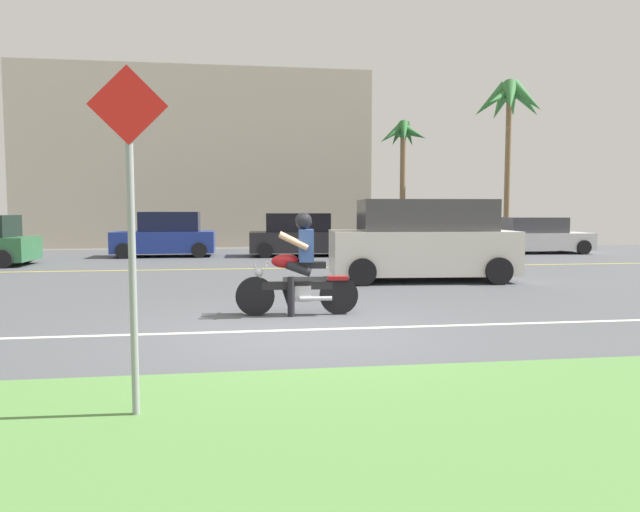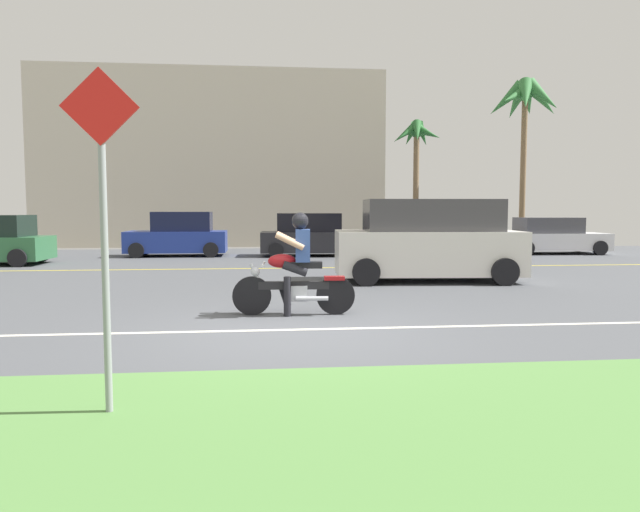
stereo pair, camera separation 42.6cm
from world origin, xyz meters
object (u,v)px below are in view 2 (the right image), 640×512
at_px(suv_nearby, 429,242).
at_px(parked_car_1, 179,236).
at_px(motorcyclist, 295,272).
at_px(palm_tree_1, 417,142).
at_px(parked_car_3, 457,239).
at_px(palm_tree_0, 525,104).
at_px(parked_car_2, 313,236).
at_px(parked_car_4, 552,237).
at_px(street_sign, 103,210).

distance_m(suv_nearby, parked_car_1, 11.09).
height_order(motorcyclist, palm_tree_1, palm_tree_1).
xyz_separation_m(parked_car_3, palm_tree_1, (-0.46, 4.11, 3.98)).
relative_size(motorcyclist, suv_nearby, 0.43).
bearing_deg(palm_tree_0, parked_car_3, -136.46).
height_order(parked_car_2, palm_tree_0, palm_tree_0).
xyz_separation_m(parked_car_2, parked_car_4, (9.55, 0.13, -0.07)).
xyz_separation_m(suv_nearby, parked_car_1, (-7.21, 8.42, -0.19)).
bearing_deg(parked_car_2, parked_car_3, -13.74).
distance_m(parked_car_2, palm_tree_0, 11.47).
distance_m(parked_car_1, parked_car_2, 5.09).
distance_m(parked_car_1, parked_car_3, 10.41).
xyz_separation_m(palm_tree_0, palm_tree_1, (-4.84, -0.05, -1.70)).
height_order(suv_nearby, parked_car_2, suv_nearby).
height_order(palm_tree_1, street_sign, palm_tree_1).
bearing_deg(palm_tree_0, street_sign, -122.86).
relative_size(palm_tree_1, street_sign, 1.95).
relative_size(suv_nearby, parked_car_1, 1.28).
height_order(parked_car_4, street_sign, street_sign).
bearing_deg(street_sign, parked_car_1, 96.14).
bearing_deg(parked_car_1, parked_car_4, -1.16).
relative_size(parked_car_4, palm_tree_0, 0.55).
xyz_separation_m(suv_nearby, parked_car_4, (7.41, 8.12, -0.29)).
distance_m(suv_nearby, palm_tree_1, 11.74).
bearing_deg(palm_tree_0, parked_car_4, -90.43).
bearing_deg(street_sign, parked_car_3, 61.72).
bearing_deg(parked_car_2, parked_car_4, 0.75).
height_order(parked_car_1, palm_tree_1, palm_tree_1).
height_order(suv_nearby, parked_car_4, suv_nearby).
height_order(suv_nearby, street_sign, street_sign).
relative_size(motorcyclist, palm_tree_0, 0.27).
bearing_deg(palm_tree_1, parked_car_4, -29.40).
xyz_separation_m(suv_nearby, palm_tree_0, (7.43, 10.88, 5.40)).
relative_size(parked_car_2, palm_tree_0, 0.56).
bearing_deg(palm_tree_0, motorcyclist, -125.88).
bearing_deg(suv_nearby, parked_car_4, 47.61).
bearing_deg(parked_car_3, parked_car_4, 17.80).
xyz_separation_m(motorcyclist, parked_car_1, (-3.68, 12.69, 0.05)).
bearing_deg(palm_tree_0, parked_car_2, -163.23).
bearing_deg(palm_tree_0, suv_nearby, -124.34).
relative_size(parked_car_2, parked_car_4, 1.02).
bearing_deg(parked_car_4, parked_car_2, -179.25).
xyz_separation_m(parked_car_1, palm_tree_1, (9.81, 2.42, 3.89)).
height_order(palm_tree_0, palm_tree_1, palm_tree_0).
relative_size(motorcyclist, palm_tree_1, 0.36).
bearing_deg(motorcyclist, parked_car_2, 83.53).
height_order(parked_car_4, palm_tree_1, palm_tree_1).
distance_m(parked_car_1, street_sign, 17.45).
height_order(motorcyclist, suv_nearby, suv_nearby).
bearing_deg(parked_car_4, street_sign, -126.85).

